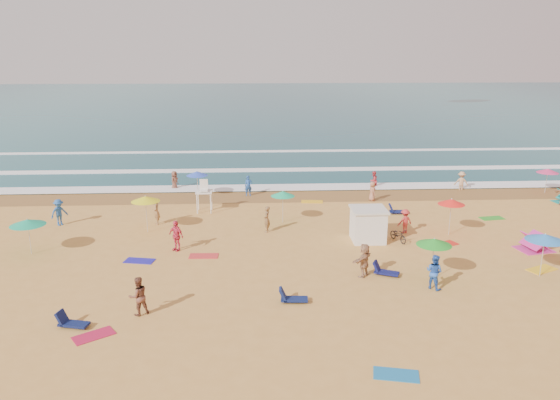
{
  "coord_description": "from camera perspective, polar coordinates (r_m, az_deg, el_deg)",
  "views": [
    {
      "loc": [
        -4.06,
        -30.95,
        11.95
      ],
      "look_at": [
        -2.18,
        6.0,
        1.5
      ],
      "focal_mm": 35.0,
      "sensor_mm": 36.0,
      "label": 1
    }
  ],
  "objects": [
    {
      "name": "towels",
      "position": [
        31.99,
        8.23,
        -6.31
      ],
      "size": [
        40.62,
        27.12,
        0.03
      ],
      "color": "#B1163C",
      "rests_on": "ground"
    },
    {
      "name": "lifeguard_stand",
      "position": [
        40.98,
        -7.91,
        0.19
      ],
      "size": [
        1.2,
        1.2,
        2.1
      ],
      "primitive_type": null,
      "color": "white",
      "rests_on": "ground"
    },
    {
      "name": "beach_umbrellas",
      "position": [
        34.11,
        10.46,
        -1.25
      ],
      "size": [
        50.48,
        29.21,
        0.79
      ],
      "color": "#2D7CCD",
      "rests_on": "ground"
    },
    {
      "name": "loungers",
      "position": [
        32.1,
        12.48,
        -6.15
      ],
      "size": [
        56.47,
        17.03,
        0.34
      ],
      "color": "#101351",
      "rests_on": "ground"
    },
    {
      "name": "popup_tents",
      "position": [
        42.64,
        26.72,
        -1.4
      ],
      "size": [
        10.12,
        11.92,
        1.2
      ],
      "color": "#CF2E8E",
      "rests_on": "ground"
    },
    {
      "name": "ocean",
      "position": [
        115.64,
        -0.9,
        9.84
      ],
      "size": [
        220.0,
        140.0,
        0.18
      ],
      "primitive_type": "cube",
      "color": "#0C4756",
      "rests_on": "ground"
    },
    {
      "name": "bicycle",
      "position": [
        35.41,
        12.26,
        -3.6
      ],
      "size": [
        1.1,
        1.71,
        0.85
      ],
      "primitive_type": "imported",
      "rotation": [
        0.0,
        0.0,
        0.37
      ],
      "color": "black",
      "rests_on": "ground"
    },
    {
      "name": "beachgoers",
      "position": [
        36.98,
        3.92,
        -1.74
      ],
      "size": [
        45.5,
        24.2,
        2.14
      ],
      "color": "#B07951",
      "rests_on": "ground"
    },
    {
      "name": "surf_foam",
      "position": [
        53.75,
        1.49,
        3.03
      ],
      "size": [
        200.0,
        18.7,
        0.05
      ],
      "color": "white",
      "rests_on": "ground"
    },
    {
      "name": "ground",
      "position": [
        33.42,
        4.28,
        -5.22
      ],
      "size": [
        220.0,
        220.0,
        0.0
      ],
      "primitive_type": "plane",
      "color": "gold",
      "rests_on": "ground"
    },
    {
      "name": "cabana",
      "position": [
        35.06,
        9.18,
        -2.64
      ],
      "size": [
        2.0,
        2.0,
        2.0
      ],
      "primitive_type": "cube",
      "color": "silver",
      "rests_on": "ground"
    },
    {
      "name": "wet_sand",
      "position": [
        45.24,
        2.34,
        0.45
      ],
      "size": [
        220.0,
        220.0,
        0.0
      ],
      "primitive_type": "plane",
      "color": "olive",
      "rests_on": "ground"
    },
    {
      "name": "cabana_roof",
      "position": [
        34.74,
        9.26,
        -0.98
      ],
      "size": [
        2.2,
        2.2,
        0.12
      ],
      "primitive_type": "cube",
      "color": "silver",
      "rests_on": "cabana"
    }
  ]
}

